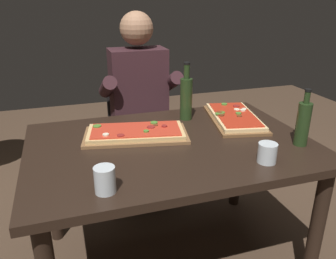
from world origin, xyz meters
TOP-DOWN VIEW (x-y plane):
  - ground_plane at (0.00, 0.00)m, footprint 6.40×6.40m
  - dining_table at (0.00, 0.00)m, footprint 1.40×0.96m
  - pizza_rectangular_front at (-0.15, 0.13)m, footprint 0.57×0.36m
  - pizza_rectangular_left at (0.45, 0.19)m, footprint 0.36×0.55m
  - wine_bottle_dark at (0.59, -0.22)m, footprint 0.07×0.07m
  - oil_bottle_amber at (0.19, 0.30)m, footprint 0.07×0.07m
  - tumbler_near_camera at (-0.38, -0.36)m, footprint 0.08×0.08m
  - tumbler_far_side at (0.33, -0.33)m, footprint 0.08×0.08m
  - diner_chair at (0.02, 0.86)m, footprint 0.44×0.44m
  - seated_diner at (0.02, 0.74)m, footprint 0.53×0.41m

SIDE VIEW (x-z plane):
  - ground_plane at x=0.00m, z-range 0.00..0.00m
  - diner_chair at x=0.02m, z-range 0.05..0.92m
  - dining_table at x=0.00m, z-range 0.27..1.01m
  - seated_diner at x=0.02m, z-range 0.08..1.41m
  - pizza_rectangular_front at x=-0.15m, z-range 0.73..0.78m
  - pizza_rectangular_left at x=0.45m, z-range 0.73..0.78m
  - tumbler_far_side at x=0.33m, z-range 0.73..0.82m
  - tumbler_near_camera at x=-0.38m, z-range 0.74..0.84m
  - wine_bottle_dark at x=0.59m, z-range 0.71..0.99m
  - oil_bottle_amber at x=0.19m, z-range 0.71..1.04m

